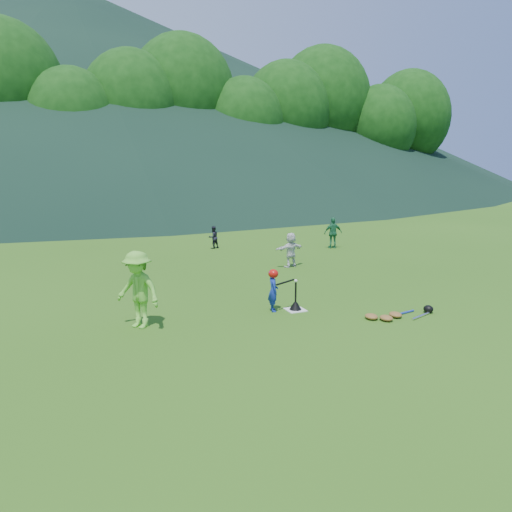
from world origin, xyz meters
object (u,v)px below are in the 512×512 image
Objects in this scene: home_plate at (295,310)px; batting_tee at (295,305)px; adult_coach at (138,290)px; fielder_b at (213,237)px; batter_child at (273,291)px; fielder_c at (333,233)px; fielder_d at (291,250)px; equipment_pile at (396,315)px.

batting_tee is at bearing 0.00° from home_plate.
adult_coach is 9.89m from fielder_b.
home_plate is at bearing -94.40° from batter_child.
home_plate is 0.35× the size of fielder_c.
fielder_b is 4.65m from fielder_d.
adult_coach is 1.43× the size of fielder_d.
fielder_b is 10.46m from equipment_pile.
adult_coach is at bearing 44.46° from fielder_b.
batter_child is at bearing 163.06° from batting_tee.
fielder_d is 5.02m from batting_tee.
fielder_b reaches higher than home_plate.
home_plate is at bearing 65.13° from fielder_c.
home_plate is 0.25× the size of equipment_pile.
equipment_pile is (-3.48, -8.54, -0.57)m from fielder_c.
batter_child reaches higher than home_plate.
adult_coach is 11.45m from fielder_c.
equipment_pile is (1.10, -10.39, -0.40)m from fielder_b.
adult_coach is (-3.20, 0.04, 0.34)m from batter_child.
batter_child reaches higher than fielder_b.
fielder_c is 1.88× the size of batting_tee.
fielder_d is at bearing 64.83° from home_plate.
fielder_d reaches higher than fielder_b.
equipment_pile is (-0.23, -5.93, -0.53)m from fielder_d.
batter_child is 9.14m from fielder_c.
batting_tee reaches higher than equipment_pile.
equipment_pile is at bearing 76.63° from fielder_d.
batting_tee is (-0.80, -8.98, -0.33)m from fielder_b.
equipment_pile reaches higher than home_plate.
fielder_b is 0.73× the size of fielder_c.
batting_tee is (0.00, 0.00, 0.12)m from home_plate.
batting_tee is at bearing 66.63° from fielder_b.
batter_child is 5.11m from fielder_d.
batting_tee is 0.38× the size of equipment_pile.
fielder_c is at bearing -152.43° from fielder_d.
home_plate is at bearing 48.09° from adult_coach.
home_plate is 0.38× the size of fielder_d.
fielder_c is 0.71× the size of equipment_pile.
home_plate is 9.03m from fielder_b.
batter_child reaches higher than batting_tee.
batter_child is 1.48× the size of batting_tee.
fielder_b is at bearing 96.03° from equipment_pile.
adult_coach reaches higher than batting_tee.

